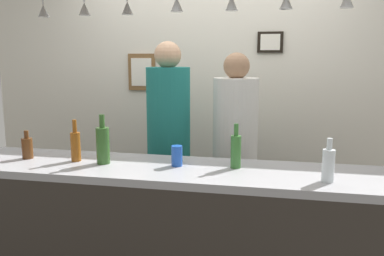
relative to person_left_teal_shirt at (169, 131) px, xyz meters
The scene contains 18 objects.
back_wall 0.74m from the person_left_teal_shirt, 68.43° to the left, with size 4.40×0.06×2.60m, color silver.
bar_counter 1.06m from the person_left_teal_shirt, 74.68° to the right, with size 2.70×0.55×1.00m.
hanging_wineglass_far_left 1.25m from the person_left_teal_shirt, 131.97° to the right, with size 0.07×0.07×0.13m.
hanging_wineglass_left 1.16m from the person_left_teal_shirt, 113.75° to the right, with size 0.07×0.07×0.13m.
hanging_wineglass_center_left 1.11m from the person_left_teal_shirt, 94.17° to the right, with size 0.07×0.07×0.13m.
hanging_wineglass_center 1.20m from the person_left_teal_shirt, 71.37° to the right, with size 0.07×0.07×0.13m.
hanging_wineglass_center_right 1.30m from the person_left_teal_shirt, 54.28° to the right, with size 0.07×0.07×0.13m.
hanging_wineglass_right 1.45m from the person_left_teal_shirt, 43.13° to the right, with size 0.07×0.07×0.13m.
person_left_teal_shirt is the anchor object (origin of this frame).
person_right_white_patterned_shirt 0.53m from the person_left_teal_shirt, ahead, with size 0.34×0.34×1.67m.
bottle_beer_green_import 0.95m from the person_left_teal_shirt, 50.66° to the right, with size 0.06×0.06×0.26m.
bottle_champagne_green 0.82m from the person_left_teal_shirt, 103.89° to the right, with size 0.08×0.08×0.30m.
bottle_beer_brown_stubby 1.06m from the person_left_teal_shirt, 132.74° to the right, with size 0.07×0.07×0.18m.
bottle_soda_clear 1.41m from the person_left_teal_shirt, 39.47° to the right, with size 0.06×0.06×0.23m.
bottle_beer_amber_tall 0.87m from the person_left_teal_shirt, 116.38° to the right, with size 0.06×0.06×0.26m.
drink_can 0.80m from the person_left_teal_shirt, 71.53° to the right, with size 0.07×0.07×0.12m, color #1E4CB2.
picture_frame_caricature 0.86m from the person_left_teal_shirt, 124.44° to the left, with size 0.26×0.02×0.34m.
picture_frame_upper_small 1.20m from the person_left_teal_shirt, 39.02° to the left, with size 0.22×0.02×0.18m.
Camera 1 is at (0.54, -2.54, 1.64)m, focal length 37.24 mm.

